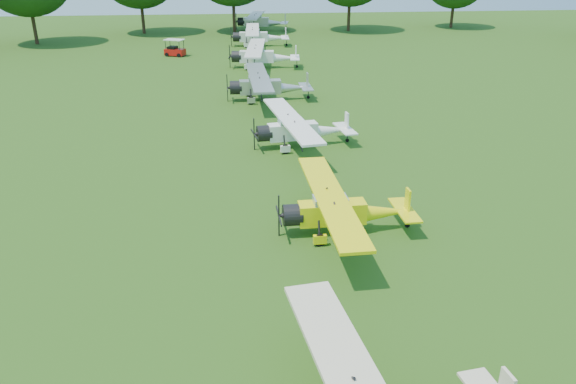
{
  "coord_description": "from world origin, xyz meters",
  "views": [
    {
      "loc": [
        -3.04,
        -26.11,
        11.33
      ],
      "look_at": [
        -0.71,
        -3.7,
        1.4
      ],
      "focal_mm": 35.0,
      "sensor_mm": 36.0,
      "label": 1
    }
  ],
  "objects_px": {
    "aircraft_2": "(342,209)",
    "aircraft_7": "(260,20)",
    "aircraft_4": "(267,84)",
    "golf_cart": "(175,50)",
    "aircraft_5": "(262,55)",
    "aircraft_6": "(258,35)",
    "aircraft_3": "(300,128)"
  },
  "relations": [
    {
      "from": "aircraft_4",
      "to": "aircraft_7",
      "type": "relative_size",
      "value": 0.89
    },
    {
      "from": "aircraft_2",
      "to": "golf_cart",
      "type": "height_order",
      "value": "aircraft_2"
    },
    {
      "from": "aircraft_3",
      "to": "aircraft_6",
      "type": "height_order",
      "value": "aircraft_6"
    },
    {
      "from": "aircraft_6",
      "to": "golf_cart",
      "type": "distance_m",
      "value": 11.21
    },
    {
      "from": "aircraft_3",
      "to": "aircraft_5",
      "type": "relative_size",
      "value": 0.88
    },
    {
      "from": "aircraft_4",
      "to": "golf_cart",
      "type": "relative_size",
      "value": 4.44
    },
    {
      "from": "aircraft_4",
      "to": "aircraft_5",
      "type": "bearing_deg",
      "value": 87.07
    },
    {
      "from": "aircraft_3",
      "to": "aircraft_5",
      "type": "bearing_deg",
      "value": 83.74
    },
    {
      "from": "aircraft_2",
      "to": "aircraft_4",
      "type": "xyz_separation_m",
      "value": [
        -1.66,
        22.79,
        0.15
      ]
    },
    {
      "from": "aircraft_5",
      "to": "aircraft_6",
      "type": "relative_size",
      "value": 1.0
    },
    {
      "from": "aircraft_5",
      "to": "golf_cart",
      "type": "xyz_separation_m",
      "value": [
        -9.29,
        7.53,
        -0.69
      ]
    },
    {
      "from": "aircraft_3",
      "to": "aircraft_4",
      "type": "distance_m",
      "value": 11.48
    },
    {
      "from": "aircraft_2",
      "to": "golf_cart",
      "type": "distance_m",
      "value": 44.54
    },
    {
      "from": "aircraft_3",
      "to": "aircraft_7",
      "type": "xyz_separation_m",
      "value": [
        0.56,
        51.55,
        0.25
      ]
    },
    {
      "from": "aircraft_5",
      "to": "golf_cart",
      "type": "height_order",
      "value": "aircraft_5"
    },
    {
      "from": "aircraft_3",
      "to": "golf_cart",
      "type": "xyz_separation_m",
      "value": [
        -10.13,
        31.88,
        -0.54
      ]
    },
    {
      "from": "aircraft_2",
      "to": "aircraft_6",
      "type": "bearing_deg",
      "value": 89.35
    },
    {
      "from": "aircraft_6",
      "to": "aircraft_5",
      "type": "bearing_deg",
      "value": -88.43
    },
    {
      "from": "golf_cart",
      "to": "aircraft_7",
      "type": "bearing_deg",
      "value": 83.8
    },
    {
      "from": "aircraft_6",
      "to": "aircraft_7",
      "type": "distance_m",
      "value": 13.95
    },
    {
      "from": "aircraft_2",
      "to": "aircraft_7",
      "type": "relative_size",
      "value": 0.78
    },
    {
      "from": "aircraft_6",
      "to": "aircraft_7",
      "type": "xyz_separation_m",
      "value": [
        1.09,
        13.91,
        0.09
      ]
    },
    {
      "from": "aircraft_4",
      "to": "golf_cart",
      "type": "height_order",
      "value": "aircraft_4"
    },
    {
      "from": "aircraft_6",
      "to": "golf_cart",
      "type": "bearing_deg",
      "value": -146.18
    },
    {
      "from": "aircraft_5",
      "to": "aircraft_4",
      "type": "bearing_deg",
      "value": -85.99
    },
    {
      "from": "aircraft_3",
      "to": "aircraft_7",
      "type": "distance_m",
      "value": 51.55
    },
    {
      "from": "aircraft_7",
      "to": "golf_cart",
      "type": "bearing_deg",
      "value": -109.0
    },
    {
      "from": "aircraft_3",
      "to": "golf_cart",
      "type": "height_order",
      "value": "aircraft_3"
    },
    {
      "from": "aircraft_2",
      "to": "aircraft_3",
      "type": "bearing_deg",
      "value": 90.29
    },
    {
      "from": "aircraft_4",
      "to": "aircraft_7",
      "type": "bearing_deg",
      "value": 86.36
    },
    {
      "from": "aircraft_4",
      "to": "aircraft_5",
      "type": "distance_m",
      "value": 12.95
    },
    {
      "from": "aircraft_7",
      "to": "golf_cart",
      "type": "relative_size",
      "value": 5.01
    }
  ]
}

